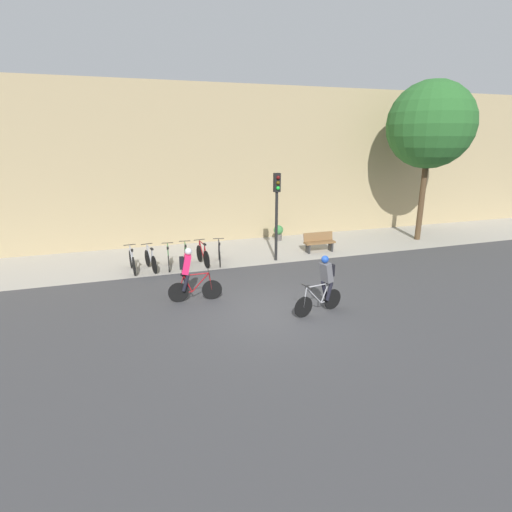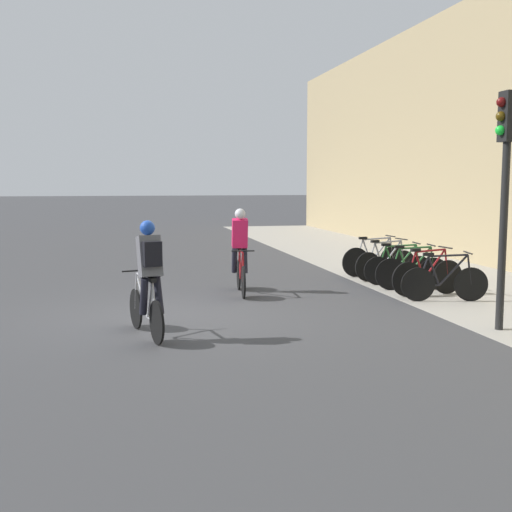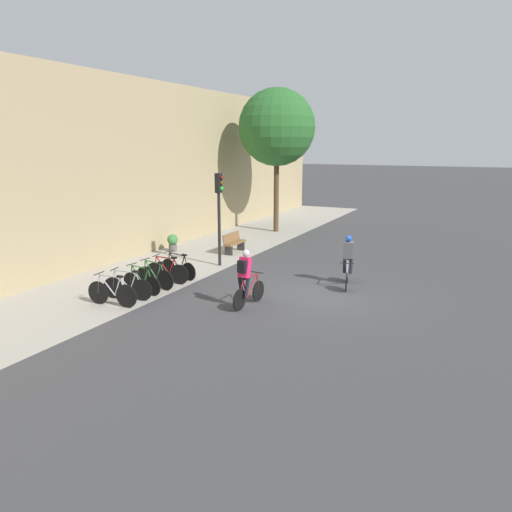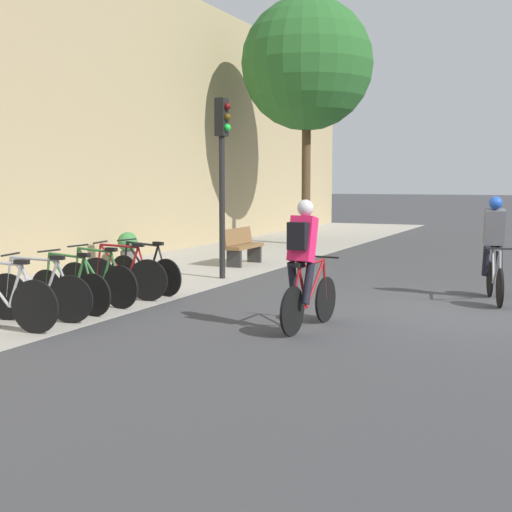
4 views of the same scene
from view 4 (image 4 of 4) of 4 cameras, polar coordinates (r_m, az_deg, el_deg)
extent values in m
plane|color=#3D3D3F|center=(11.39, 15.43, -4.36)|extent=(200.00, 200.00, 0.00)
cube|color=#A39E93|center=(14.03, -13.00, -2.36)|extent=(44.00, 4.50, 0.01)
cylinder|color=black|center=(10.23, 5.59, -3.48)|extent=(0.65, 0.10, 0.65)
cylinder|color=black|center=(9.28, 2.92, -4.44)|extent=(0.65, 0.10, 0.65)
cylinder|color=maroon|center=(9.86, 4.75, -2.17)|extent=(0.58, 0.10, 0.62)
cylinder|color=maroon|center=(9.51, 3.76, -2.56)|extent=(0.27, 0.07, 0.58)
cylinder|color=maroon|center=(9.72, 4.48, -0.61)|extent=(0.79, 0.12, 0.07)
cylinder|color=maroon|center=(9.47, 3.50, -4.28)|extent=(0.43, 0.07, 0.05)
cylinder|color=maroon|center=(9.32, 3.20, -2.68)|extent=(0.22, 0.05, 0.56)
cylinder|color=maroon|center=(10.15, 5.51, -1.90)|extent=(0.12, 0.05, 0.59)
cylinder|color=black|center=(10.07, 5.43, -0.07)|extent=(0.07, 0.46, 0.03)
cube|color=black|center=(9.36, 3.47, -0.70)|extent=(0.21, 0.10, 0.06)
cube|color=#EA1E56|center=(9.42, 3.74, 1.36)|extent=(0.35, 0.35, 0.63)
sphere|color=silver|center=(9.47, 3.97, 3.86)|extent=(0.24, 0.24, 0.22)
cylinder|color=black|center=(9.39, 4.19, -2.19)|extent=(0.28, 0.14, 0.56)
cylinder|color=black|center=(9.49, 2.99, -2.10)|extent=(0.25, 0.13, 0.56)
cube|color=black|center=(9.29, 3.37, 1.60)|extent=(0.16, 0.27, 0.36)
cylinder|color=black|center=(11.97, 18.93, -2.44)|extent=(0.63, 0.18, 0.63)
cylinder|color=black|center=(13.07, 18.20, -1.73)|extent=(0.63, 0.18, 0.63)
cylinder|color=#99999E|center=(12.31, 18.71, -0.88)|extent=(0.60, 0.18, 0.62)
cylinder|color=#99999E|center=(12.72, 18.44, -0.73)|extent=(0.28, 0.10, 0.58)
cylinder|color=#99999E|center=(12.40, 18.67, 0.48)|extent=(0.82, 0.23, 0.07)
cylinder|color=#99999E|center=(12.85, 18.34, -1.89)|extent=(0.44, 0.14, 0.05)
cylinder|color=#99999E|center=(12.94, 18.30, -0.58)|extent=(0.23, 0.09, 0.56)
cylinder|color=#99999E|center=(11.98, 18.94, -1.03)|extent=(0.13, 0.06, 0.59)
cylinder|color=black|center=(11.99, 18.97, 0.56)|extent=(0.13, 0.45, 0.03)
cube|color=black|center=(12.81, 18.41, 0.77)|extent=(0.21, 0.12, 0.06)
cube|color=#5B5B60|center=(12.69, 18.52, 2.21)|extent=(0.39, 0.39, 0.63)
sphere|color=#1E47AD|center=(12.59, 18.64, 4.05)|extent=(0.27, 0.27, 0.22)
cylinder|color=black|center=(12.77, 17.92, -0.33)|extent=(0.29, 0.17, 0.56)
cylinder|color=black|center=(12.80, 18.89, -0.35)|extent=(0.26, 0.16, 0.56)
cube|color=black|center=(12.82, 18.44, 2.48)|extent=(0.20, 0.29, 0.36)
cylinder|color=black|center=(9.84, -17.27, -3.91)|extent=(0.10, 0.72, 0.72)
cylinder|color=#99999E|center=(9.97, -18.69, -2.27)|extent=(0.06, 0.26, 0.58)
cylinder|color=#99999E|center=(9.96, -18.22, -3.87)|extent=(0.07, 0.41, 0.05)
cylinder|color=#99999E|center=(9.85, -17.75, -2.29)|extent=(0.05, 0.21, 0.56)
cube|color=black|center=(9.86, -18.24, -0.45)|extent=(0.10, 0.21, 0.06)
cylinder|color=black|center=(10.91, -19.29, -3.10)|extent=(0.17, 0.68, 0.69)
cylinder|color=black|center=(10.41, -14.63, -3.38)|extent=(0.17, 0.68, 0.69)
cylinder|color=#99999E|center=(10.69, -17.80, -1.71)|extent=(0.14, 0.55, 0.62)
cylinder|color=#99999E|center=(10.51, -16.07, -1.86)|extent=(0.09, 0.26, 0.58)
cylinder|color=#99999E|center=(10.60, -17.34, -0.21)|extent=(0.18, 0.73, 0.07)
cylinder|color=#99999E|center=(10.51, -15.60, -3.37)|extent=(0.11, 0.40, 0.05)
cylinder|color=#99999E|center=(10.42, -15.11, -1.86)|extent=(0.07, 0.21, 0.56)
cylinder|color=#99999E|center=(10.84, -19.16, -1.60)|extent=(0.06, 0.12, 0.58)
cylinder|color=black|center=(10.79, -19.04, 0.13)|extent=(0.46, 0.12, 0.03)
cube|color=black|center=(10.42, -15.59, -0.12)|extent=(0.12, 0.21, 0.06)
cylinder|color=black|center=(11.52, -16.40, -2.64)|extent=(0.10, 0.65, 0.65)
cylinder|color=black|center=(10.86, -12.86, -3.06)|extent=(0.10, 0.65, 0.65)
cylinder|color=#2D6B33|center=(11.25, -15.28, -1.36)|extent=(0.09, 0.53, 0.62)
cylinder|color=#2D6B33|center=(11.01, -13.97, -1.56)|extent=(0.06, 0.25, 0.58)
cylinder|color=#2D6B33|center=(11.15, -14.94, 0.05)|extent=(0.11, 0.71, 0.07)
cylinder|color=#2D6B33|center=(10.99, -13.60, -3.02)|extent=(0.07, 0.39, 0.05)
cylinder|color=#2D6B33|center=(10.88, -13.23, -1.59)|extent=(0.05, 0.21, 0.56)
cylinder|color=#2D6B33|center=(11.45, -16.31, -1.22)|extent=(0.05, 0.12, 0.58)
cylinder|color=black|center=(11.39, -16.22, 0.41)|extent=(0.46, 0.07, 0.03)
cube|color=black|center=(10.90, -13.60, 0.08)|extent=(0.10, 0.21, 0.06)
cylinder|color=black|center=(12.05, -14.24, -2.11)|extent=(0.11, 0.69, 0.69)
cylinder|color=black|center=(11.41, -10.80, -2.47)|extent=(0.11, 0.69, 0.69)
cylinder|color=#2D6B33|center=(11.79, -13.15, -0.88)|extent=(0.09, 0.53, 0.62)
cylinder|color=#2D6B33|center=(11.56, -11.87, -1.06)|extent=(0.07, 0.25, 0.58)
cylinder|color=#2D6B33|center=(11.69, -12.81, 0.47)|extent=(0.11, 0.71, 0.07)
cylinder|color=#2D6B33|center=(11.54, -11.52, -2.44)|extent=(0.07, 0.38, 0.05)
cylinder|color=#2D6B33|center=(11.43, -11.16, -1.08)|extent=(0.05, 0.20, 0.56)
cylinder|color=#2D6B33|center=(11.99, -14.15, -0.75)|extent=(0.05, 0.11, 0.58)
cylinder|color=black|center=(11.93, -14.06, 0.81)|extent=(0.46, 0.08, 0.03)
cube|color=black|center=(11.45, -11.51, 0.52)|extent=(0.10, 0.21, 0.06)
cylinder|color=black|center=(12.51, -12.59, -1.73)|extent=(0.12, 0.71, 0.71)
cylinder|color=black|center=(12.07, -8.63, -1.93)|extent=(0.12, 0.71, 0.71)
cylinder|color=maroon|center=(12.32, -11.30, -0.50)|extent=(0.10, 0.53, 0.62)
cylinder|color=maroon|center=(12.16, -9.83, -0.63)|extent=(0.07, 0.25, 0.58)
cylinder|color=maroon|center=(12.25, -10.89, 0.80)|extent=(0.12, 0.71, 0.07)
cylinder|color=maroon|center=(12.16, -9.45, -1.93)|extent=(0.08, 0.38, 0.05)
cylinder|color=maroon|center=(12.08, -9.02, -0.62)|extent=(0.06, 0.20, 0.56)
cylinder|color=maroon|center=(12.46, -12.46, -0.42)|extent=(0.05, 0.12, 0.58)
cylinder|color=black|center=(12.41, -12.34, 1.09)|extent=(0.46, 0.08, 0.03)
cube|color=black|center=(12.08, -9.41, 0.88)|extent=(0.10, 0.21, 0.06)
cylinder|color=black|center=(13.23, -10.51, -1.37)|extent=(0.16, 0.66, 0.67)
cylinder|color=black|center=(12.51, -7.17, -1.73)|extent=(0.16, 0.66, 0.67)
cylinder|color=black|center=(12.95, -9.44, -0.25)|extent=(0.15, 0.57, 0.62)
cylinder|color=black|center=(12.68, -8.19, -0.43)|extent=(0.09, 0.27, 0.58)
cylinder|color=black|center=(12.84, -9.09, 0.97)|extent=(0.19, 0.76, 0.07)
cylinder|color=black|center=(12.65, -7.87, -1.70)|extent=(0.11, 0.41, 0.05)
cylinder|color=black|center=(12.54, -7.50, -0.45)|extent=(0.07, 0.22, 0.56)
cylinder|color=black|center=(13.16, -10.41, -0.13)|extent=(0.06, 0.12, 0.59)
cylinder|color=black|center=(13.10, -10.31, 1.29)|extent=(0.46, 0.12, 0.03)
cube|color=black|center=(12.57, -7.84, 1.00)|extent=(0.12, 0.21, 0.06)
cylinder|color=black|center=(14.66, -2.74, 5.34)|extent=(0.12, 0.12, 3.68)
cube|color=black|center=(14.72, -2.77, 11.03)|extent=(0.26, 0.20, 0.76)
sphere|color=#590C0C|center=(14.68, -2.32, 11.86)|extent=(0.15, 0.15, 0.15)
sphere|color=#4C380A|center=(14.66, -2.32, 11.05)|extent=(0.15, 0.15, 0.15)
sphere|color=green|center=(14.65, -2.32, 10.23)|extent=(0.15, 0.15, 0.15)
cube|color=brown|center=(17.12, -0.92, 0.78)|extent=(1.45, 0.40, 0.08)
cube|color=brown|center=(17.17, -1.47, 1.60)|extent=(1.45, 0.12, 0.40)
cube|color=#2D2D2D|center=(16.62, -1.75, -0.16)|extent=(0.08, 0.36, 0.45)
cube|color=#2D2D2D|center=(17.67, -0.13, 0.21)|extent=(0.08, 0.36, 0.45)
cylinder|color=#4C3823|center=(22.76, 4.03, 6.36)|extent=(0.28, 0.28, 4.31)
sphere|color=#286028|center=(23.05, 4.09, 15.07)|extent=(4.12, 4.12, 4.12)
cylinder|color=#56514C|center=(17.62, -10.21, -0.11)|extent=(0.36, 0.36, 0.32)
sphere|color=#387A3D|center=(17.58, -10.23, 1.12)|extent=(0.48, 0.48, 0.48)
camera|label=1|loc=(11.66, 76.09, 16.37)|focal=28.00mm
camera|label=2|loc=(21.98, 22.08, 6.35)|focal=45.00mm
camera|label=3|loc=(5.75, 164.03, 23.36)|focal=35.00mm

